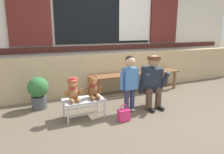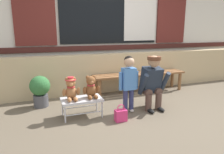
% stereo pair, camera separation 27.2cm
% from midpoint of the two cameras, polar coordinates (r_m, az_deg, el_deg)
% --- Properties ---
extents(ground_plane, '(60.00, 60.00, 0.00)m').
position_cam_midpoint_polar(ground_plane, '(3.67, 11.95, -9.33)').
color(ground_plane, brown).
extents(brick_low_wall, '(7.86, 0.25, 0.85)m').
position_cam_midpoint_polar(brick_low_wall, '(4.76, 3.03, 1.40)').
color(brick_low_wall, tan).
rests_on(brick_low_wall, ground).
extents(shop_facade, '(8.02, 0.26, 3.35)m').
position_cam_midpoint_polar(shop_facade, '(5.15, 0.86, 16.43)').
color(shop_facade, silver).
rests_on(shop_facade, ground).
extents(wooden_bench_long, '(2.10, 0.40, 0.44)m').
position_cam_midpoint_polar(wooden_bench_long, '(4.62, 9.34, 0.25)').
color(wooden_bench_long, brown).
rests_on(wooden_bench_long, ground).
extents(small_display_bench, '(0.64, 0.36, 0.30)m').
position_cam_midpoint_polar(small_display_bench, '(3.33, -6.02, -6.49)').
color(small_display_bench, silver).
rests_on(small_display_bench, ground).
extents(teddy_bear_with_hat, '(0.28, 0.27, 0.36)m').
position_cam_midpoint_polar(teddy_bear_with_hat, '(3.24, -8.86, -3.32)').
color(teddy_bear_with_hat, '#A86B3D').
rests_on(teddy_bear_with_hat, small_display_bench).
extents(teddy_bear_plain, '(0.28, 0.26, 0.36)m').
position_cam_midpoint_polar(teddy_bear_plain, '(3.32, -3.43, -2.96)').
color(teddy_bear_plain, brown).
rests_on(teddy_bear_plain, small_display_bench).
extents(child_standing, '(0.35, 0.18, 0.96)m').
position_cam_midpoint_polar(child_standing, '(3.43, 6.89, -0.29)').
color(child_standing, navy).
rests_on(child_standing, ground).
extents(adult_crouching, '(0.50, 0.49, 0.95)m').
position_cam_midpoint_polar(adult_crouching, '(3.68, 13.12, -1.43)').
color(adult_crouching, brown).
rests_on(adult_crouching, ground).
extents(handbag_on_ground, '(0.18, 0.11, 0.27)m').
position_cam_midpoint_polar(handbag_on_ground, '(3.22, 4.89, -10.44)').
color(handbag_on_ground, '#E53370').
rests_on(handbag_on_ground, ground).
extents(potted_plant, '(0.36, 0.36, 0.57)m').
position_cam_midpoint_polar(potted_plant, '(3.90, -17.31, -3.29)').
color(potted_plant, '#4C4C51').
rests_on(potted_plant, ground).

